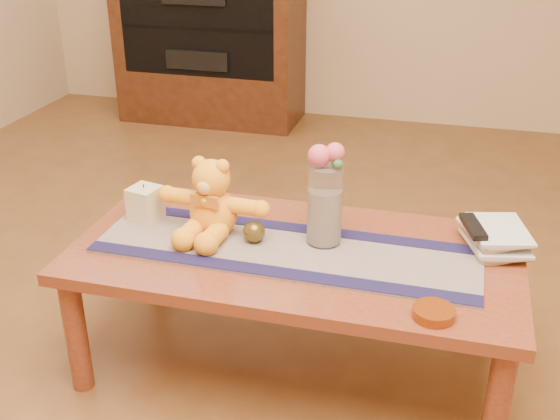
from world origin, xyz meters
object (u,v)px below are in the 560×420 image
(bronze_ball, at_px, (254,232))
(tv_remote, at_px, (473,226))
(amber_dish, at_px, (434,313))
(pillar_candle, at_px, (145,203))
(book_bottom, at_px, (469,246))
(glass_vase, at_px, (325,205))
(teddy_bear, at_px, (213,197))

(bronze_ball, distance_m, tv_remote, 0.68)
(amber_dish, bearing_deg, tv_remote, 77.52)
(pillar_candle, bearing_deg, book_bottom, 4.17)
(glass_vase, bearing_deg, teddy_bear, -176.38)
(pillar_candle, distance_m, glass_vase, 0.62)
(bronze_ball, bearing_deg, teddy_bear, 167.09)
(glass_vase, distance_m, book_bottom, 0.48)
(amber_dish, bearing_deg, bronze_ball, 155.20)
(bronze_ball, bearing_deg, pillar_candle, 171.01)
(teddy_bear, distance_m, tv_remote, 0.82)
(teddy_bear, relative_size, pillar_candle, 3.17)
(amber_dish, bearing_deg, pillar_candle, 161.37)
(pillar_candle, bearing_deg, tv_remote, 3.65)
(teddy_bear, xyz_separation_m, glass_vase, (0.36, 0.02, 0.01))
(teddy_bear, bearing_deg, bronze_ball, -7.66)
(pillar_candle, height_order, glass_vase, glass_vase)
(teddy_bear, xyz_separation_m, amber_dish, (0.73, -0.30, -0.12))
(glass_vase, distance_m, amber_dish, 0.50)
(bronze_ball, bearing_deg, amber_dish, -24.80)
(tv_remote, bearing_deg, teddy_bear, 169.78)
(glass_vase, bearing_deg, pillar_candle, 179.33)
(glass_vase, relative_size, tv_remote, 1.62)
(book_bottom, height_order, tv_remote, tv_remote)
(glass_vase, xyz_separation_m, book_bottom, (0.45, 0.09, -0.13))
(teddy_bear, distance_m, pillar_candle, 0.27)
(book_bottom, relative_size, tv_remote, 1.39)
(glass_vase, xyz_separation_m, tv_remote, (0.45, 0.08, -0.05))
(teddy_bear, distance_m, book_bottom, 0.83)
(amber_dish, bearing_deg, teddy_bear, 157.48)
(book_bottom, bearing_deg, teddy_bear, 167.47)
(tv_remote, xyz_separation_m, amber_dish, (-0.09, -0.40, -0.07))
(bronze_ball, relative_size, tv_remote, 0.44)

